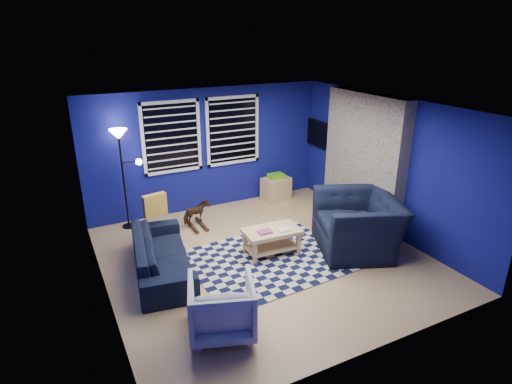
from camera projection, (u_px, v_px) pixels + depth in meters
floor at (265, 258)px, 7.12m from camera, size 5.00×5.00×0.00m
ceiling at (266, 107)px, 6.22m from camera, size 5.00×5.00×0.00m
wall_back at (208, 150)px, 8.75m from camera, size 5.00×0.00×5.00m
wall_left at (98, 218)px, 5.61m from camera, size 0.00×5.00×5.00m
wall_right at (387, 166)px, 7.72m from camera, size 0.00×5.00×5.00m
fireplace at (363, 163)px, 8.10m from camera, size 0.65×2.00×2.50m
window_left at (172, 137)px, 8.27m from camera, size 1.17×0.06×1.42m
window_right at (233, 131)px, 8.82m from camera, size 1.17×0.06×1.42m
tv at (321, 135)px, 9.31m from camera, size 0.07×1.00×0.58m
rug at (268, 260)px, 7.05m from camera, size 2.61×2.14×0.02m
sofa at (162, 255)px, 6.62m from camera, size 2.15×1.11×0.60m
armchair_big at (358, 224)px, 7.25m from camera, size 1.81×1.71×0.94m
armchair_bent at (221, 306)px, 5.27m from camera, size 1.02×1.03×0.74m
rocking_horse at (196, 213)px, 8.13m from camera, size 0.39×0.57×0.44m
coffee_table at (272, 236)px, 7.15m from camera, size 0.97×0.60×0.47m
cabinet at (276, 188)px, 9.49m from camera, size 0.65×0.48×0.59m
floor_lamp at (121, 148)px, 7.69m from camera, size 0.52×0.32×1.91m
throw_pillow at (155, 205)px, 7.21m from camera, size 0.41×0.19×0.38m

